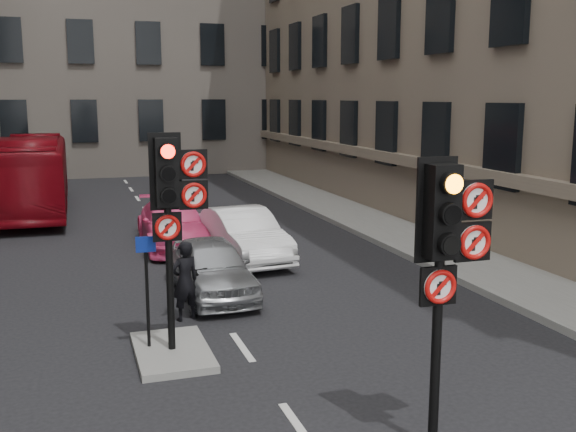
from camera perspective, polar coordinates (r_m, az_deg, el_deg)
pavement_right at (r=20.72m, az=10.81°, el=-1.73°), size 3.00×50.00×0.16m
centre_island at (r=11.62m, az=-9.78°, el=-11.26°), size 1.20×2.00×0.12m
building_far at (r=44.19m, az=-15.13°, el=17.22°), size 30.00×14.00×20.00m
signal_near at (r=8.08m, az=13.33°, el=-2.18°), size 0.91×0.40×3.58m
signal_far at (r=10.95m, az=-9.74°, el=1.76°), size 0.91×0.40×3.58m
car_silver at (r=14.66m, az=-6.48°, el=-4.34°), size 1.55×3.69×1.25m
car_white at (r=17.73m, az=-3.84°, el=-1.60°), size 1.82×4.22×1.35m
car_pink at (r=19.57m, az=-9.67°, el=-0.71°), size 1.86×4.45×1.29m
bus_red at (r=26.77m, az=-20.84°, el=3.29°), size 2.41×10.06×2.80m
motorcycle at (r=14.06m, az=-7.96°, el=-5.71°), size 0.45×1.52×0.91m
motorcyclist at (r=13.10m, az=-8.72°, el=-5.45°), size 0.66×0.53×1.55m
info_sign at (r=11.38m, az=-11.87°, el=-4.99°), size 0.33×0.10×1.89m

